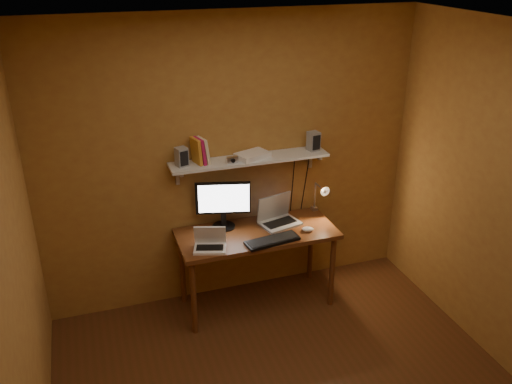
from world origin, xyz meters
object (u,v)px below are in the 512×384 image
object	(u,v)px
netbook	(210,242)
monitor	(223,202)
speaker_right	(313,141)
speaker_left	(182,157)
shelf_camera	(232,160)
wall_shelf	(250,160)
laptop	(277,216)
desk_lamp	(320,195)
mouse	(308,229)
keyboard	(272,241)
desk	(257,240)
router	(253,155)

from	to	relation	value
netbook	monitor	bearing A→B (deg)	74.95
speaker_right	speaker_left	bearing A→B (deg)	170.83
monitor	shelf_camera	world-z (taller)	shelf_camera
wall_shelf	monitor	size ratio (longest dim) A/B	2.95
laptop	desk_lamp	bearing A→B (deg)	-11.85
mouse	speaker_right	xyz separation A→B (m)	(0.17, 0.33, 0.69)
monitor	keyboard	xyz separation A→B (m)	(0.32, -0.39, -0.23)
wall_shelf	monitor	xyz separation A→B (m)	(-0.25, -0.02, -0.36)
desk	speaker_right	xyz separation A→B (m)	(0.60, 0.20, 0.80)
laptop	speaker_left	xyz separation A→B (m)	(-0.82, 0.09, 0.64)
keyboard	laptop	bearing A→B (deg)	55.19
wall_shelf	monitor	distance (m)	0.44
shelf_camera	desk_lamp	bearing A→B (deg)	0.43
netbook	keyboard	world-z (taller)	netbook
netbook	shelf_camera	world-z (taller)	shelf_camera
wall_shelf	speaker_right	bearing A→B (deg)	0.74
netbook	keyboard	size ratio (longest dim) A/B	0.65
desk_lamp	speaker_left	xyz separation A→B (m)	(-1.25, 0.07, 0.50)
netbook	speaker_right	xyz separation A→B (m)	(1.06, 0.35, 0.66)
monitor	laptop	bearing A→B (deg)	6.22
laptop	keyboard	xyz separation A→B (m)	(-0.16, -0.32, -0.06)
desk	shelf_camera	size ratio (longest dim) A/B	13.42
speaker_right	shelf_camera	bearing A→B (deg)	176.46
wall_shelf	desk_lamp	world-z (taller)	wall_shelf
speaker_right	keyboard	bearing A→B (deg)	-151.62
wall_shelf	monitor	world-z (taller)	wall_shelf
wall_shelf	laptop	bearing A→B (deg)	-20.35
wall_shelf	netbook	distance (m)	0.80
monitor	speaker_left	distance (m)	0.57
desk	keyboard	xyz separation A→B (m)	(0.07, -0.21, 0.10)
desk_lamp	speaker_left	world-z (taller)	speaker_left
wall_shelf	speaker_left	distance (m)	0.60
wall_shelf	laptop	world-z (taller)	wall_shelf
laptop	desk_lamp	xyz separation A→B (m)	(0.43, 0.02, 0.14)
desk	wall_shelf	distance (m)	0.72
keyboard	router	bearing A→B (deg)	88.07
mouse	router	xyz separation A→B (m)	(-0.41, 0.32, 0.63)
netbook	mouse	bearing A→B (deg)	18.52
netbook	mouse	xyz separation A→B (m)	(0.89, 0.01, -0.03)
speaker_right	monitor	bearing A→B (deg)	172.11
speaker_left	shelf_camera	world-z (taller)	speaker_left
keyboard	desk_lamp	distance (m)	0.71
router	speaker_right	bearing A→B (deg)	0.90
laptop	desk_lamp	world-z (taller)	desk_lamp
monitor	keyboard	world-z (taller)	monitor
desk	laptop	world-z (taller)	laptop
shelf_camera	mouse	bearing A→B (deg)	-22.26
monitor	router	world-z (taller)	router
speaker_right	router	distance (m)	0.58
laptop	mouse	distance (m)	0.31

